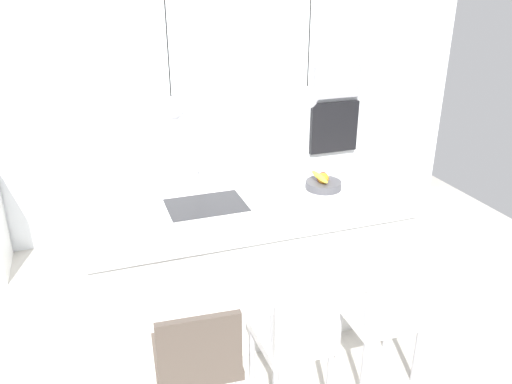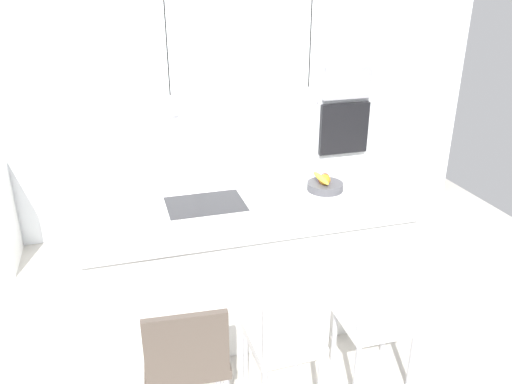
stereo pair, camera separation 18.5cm
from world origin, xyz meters
The scene contains 13 objects.
floor centered at (0.00, 0.00, 0.00)m, with size 6.60×6.60×0.00m, color #BCB7AD.
back_wall centered at (0.00, 1.65, 1.30)m, with size 6.00×0.10×2.60m, color white.
kitchen_island centered at (0.00, 0.00, 0.48)m, with size 2.34×1.14×0.96m.
sink_basin centered at (-0.28, 0.00, 0.95)m, with size 0.56×0.40×0.02m, color #2D2D30.
faucet centered at (-0.28, 0.21, 1.10)m, with size 0.02×0.17×0.22m.
fruit_bowl centered at (0.65, 0.00, 1.00)m, with size 0.28×0.28×0.15m.
microwave centered at (1.56, 1.58, 1.44)m, with size 0.54×0.08×0.34m, color #9E9EA3.
oven centered at (1.56, 1.58, 0.94)m, with size 0.56×0.08×0.56m, color black.
chair_near centered at (-0.61, -1.03, 0.51)m, with size 0.51×0.50×0.89m.
chair_middle centered at (-0.01, -1.02, 0.49)m, with size 0.43×0.46×0.85m.
chair_far centered at (0.62, -1.03, 0.51)m, with size 0.45×0.42×0.90m.
pendant_light_left centered at (-0.49, 0.00, 1.69)m, with size 0.16×0.16×0.76m.
pendant_light_right centered at (0.49, 0.00, 1.69)m, with size 0.16×0.16×0.76m.
Camera 2 is at (-0.87, -3.33, 2.50)m, focal length 35.70 mm.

